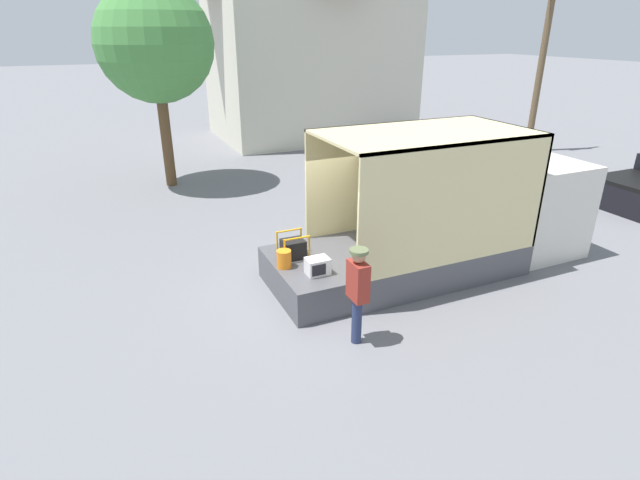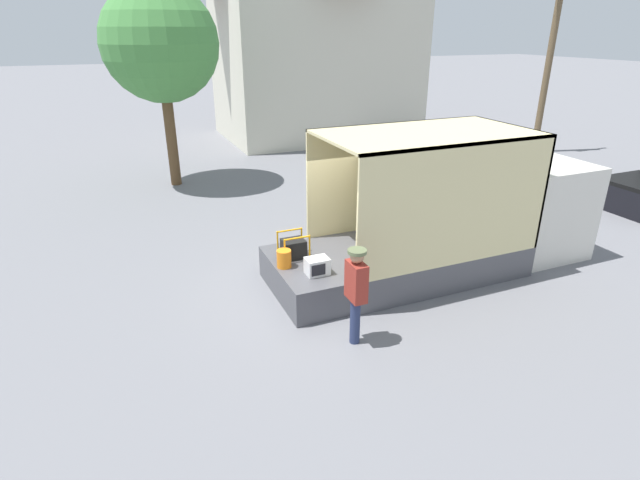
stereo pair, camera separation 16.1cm
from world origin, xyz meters
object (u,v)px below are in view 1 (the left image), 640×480
Objects in this scene: worker_person at (358,286)px; street_tree at (155,44)px; box_truck at (477,220)px; microwave at (318,266)px; portable_generator at (294,248)px; utility_pole at (543,55)px; orange_bucket at (284,259)px.

street_tree is (-1.49, 11.19, 3.55)m from worker_person.
worker_person is 11.84m from street_tree.
worker_person is (-4.24, -1.99, 0.15)m from box_truck.
portable_generator reaches higher than microwave.
microwave is 16.93m from utility_pole.
microwave is 0.92m from portable_generator.
street_tree is at bearing 98.02° from microwave.
portable_generator is (-4.49, 0.36, -0.06)m from box_truck.
portable_generator is 0.51m from orange_bucket.
worker_person is at bearing -83.98° from portable_generator.
portable_generator is at bearing 45.93° from orange_bucket.
box_truck is 3.58× the size of worker_person.
worker_person is (0.25, -2.35, 0.21)m from portable_generator.
orange_bucket is at bearing 132.24° from microwave.
orange_bucket is at bearing -134.07° from portable_generator.
portable_generator is at bearing -82.03° from street_tree.
worker_person is at bearing -85.60° from microwave.
orange_bucket is at bearing 106.92° from worker_person.
box_truck is 4.51m from portable_generator.
box_truck is at bearing 25.12° from worker_person.
box_truck is 0.81× the size of utility_pole.
box_truck is 4.85m from orange_bucket.
utility_pole is at bearing 39.48° from box_truck.
street_tree reaches higher than worker_person.
microwave is at bearing -81.98° from street_tree.
portable_generator reaches higher than orange_bucket.
portable_generator is 16.59m from utility_pole.
box_truck is 11.12× the size of portable_generator.
utility_pole is (9.83, 8.10, 3.13)m from box_truck.
worker_person reaches higher than orange_bucket.
box_truck is at bearing -4.62° from portable_generator.
orange_bucket is at bearing -84.53° from street_tree.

